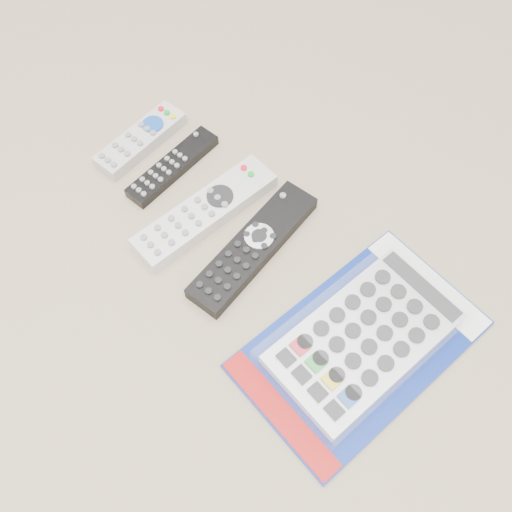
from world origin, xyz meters
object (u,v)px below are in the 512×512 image
Objects in this scene: remote_slim_black at (172,166)px; jumbo_remote_packaged at (364,337)px; remote_large_black at (253,247)px; remote_small_grey at (140,140)px; remote_silver_dvd at (205,212)px.

jumbo_remote_packaged is (0.36, -0.04, 0.01)m from remote_slim_black.
remote_slim_black is 0.50× the size of jumbo_remote_packaged.
remote_small_grey is at bearing 170.09° from remote_large_black.
remote_silver_dvd is 1.02× the size of remote_large_black.
remote_small_grey is 0.47× the size of jumbo_remote_packaged.
remote_large_black is (0.09, -0.00, -0.00)m from remote_silver_dvd.
remote_small_grey is at bearing 176.34° from remote_slim_black.
jumbo_remote_packaged reaches higher than remote_silver_dvd.
remote_small_grey is at bearing 176.27° from remote_silver_dvd.
jumbo_remote_packaged is at bearing -6.26° from remote_large_black.
remote_slim_black is at bearing -177.33° from jumbo_remote_packaged.
remote_silver_dvd and remote_large_black have the same top height.
remote_silver_dvd is (0.16, -0.03, 0.00)m from remote_small_grey.
jumbo_remote_packaged is at bearing 5.31° from remote_silver_dvd.
remote_small_grey and remote_large_black have the same top height.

